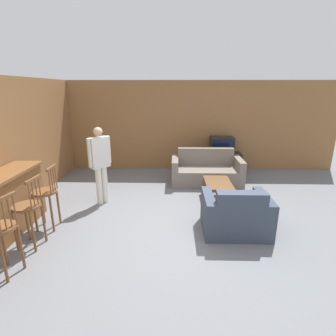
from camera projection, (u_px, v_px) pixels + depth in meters
The scene contains 12 objects.
ground_plane at pixel (177, 229), 4.59m from camera, with size 24.00×24.00×0.00m, color slate.
wall_back at pixel (177, 126), 7.75m from camera, with size 9.40×0.08×2.60m.
wall_left at pixel (28, 141), 5.58m from camera, with size 0.08×8.70×2.60m.
bar_chair_near at pixel (1, 234), 3.33m from camera, with size 0.49×0.49×1.13m.
bar_chair_mid at pixel (28, 211), 3.95m from camera, with size 0.45×0.45×1.13m.
bar_chair_far at pixel (46, 196), 4.49m from camera, with size 0.42×0.42×1.13m.
couch_far at pixel (206, 171), 6.82m from camera, with size 1.79×0.92×0.86m.
armchair_near at pixel (236, 215), 4.44m from camera, with size 1.10×0.87×0.84m.
coffee_table at pixel (218, 185), 5.71m from camera, with size 0.56×0.91×0.42m.
tv_unit at pixel (221, 163), 7.66m from camera, with size 1.15×0.49×0.58m.
tv at pixel (222, 145), 7.51m from camera, with size 0.66×0.44×0.47m.
person_by_window at pixel (100, 161), 5.40m from camera, with size 0.39×0.40×1.63m.
Camera 1 is at (-0.06, -4.09, 2.36)m, focal length 28.00 mm.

